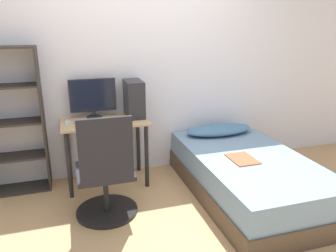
% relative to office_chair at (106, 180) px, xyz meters
% --- Properties ---
extents(ground_plane, '(14.00, 14.00, 0.00)m').
position_rel_office_chair_xyz_m(ground_plane, '(0.54, -0.39, -0.37)').
color(ground_plane, tan).
extents(wall_back, '(8.00, 0.05, 2.50)m').
position_rel_office_chair_xyz_m(wall_back, '(0.54, 0.97, 0.88)').
color(wall_back, silver).
rests_on(wall_back, ground_plane).
extents(desk, '(0.90, 0.53, 0.73)m').
position_rel_office_chair_xyz_m(desk, '(0.09, 0.68, 0.22)').
color(desk, tan).
rests_on(desk, ground_plane).
extents(office_chair, '(0.58, 0.58, 1.00)m').
position_rel_office_chair_xyz_m(office_chair, '(0.00, 0.00, 0.00)').
color(office_chair, black).
rests_on(office_chair, ground_plane).
extents(bed, '(1.08, 1.91, 0.44)m').
position_rel_office_chair_xyz_m(bed, '(1.44, -0.01, -0.15)').
color(bed, '#4C3D2D').
rests_on(bed, ground_plane).
extents(pillow, '(0.82, 0.36, 0.11)m').
position_rel_office_chair_xyz_m(pillow, '(1.44, 0.68, 0.13)').
color(pillow, teal).
rests_on(pillow, bed).
extents(magazine, '(0.24, 0.32, 0.01)m').
position_rel_office_chair_xyz_m(magazine, '(1.33, -0.09, 0.08)').
color(magazine, '#B24C2D').
rests_on(magazine, bed).
extents(monitor, '(0.50, 0.17, 0.43)m').
position_rel_office_chair_xyz_m(monitor, '(-0.00, 0.84, 0.59)').
color(monitor, black).
rests_on(monitor, desk).
extents(keyboard, '(0.36, 0.13, 0.02)m').
position_rel_office_chair_xyz_m(keyboard, '(-0.02, 0.57, 0.37)').
color(keyboard, silver).
rests_on(keyboard, desk).
extents(pc_tower, '(0.18, 0.34, 0.40)m').
position_rel_office_chair_xyz_m(pc_tower, '(0.43, 0.75, 0.56)').
color(pc_tower, '#232328').
rests_on(pc_tower, desk).
extents(mouse, '(0.06, 0.09, 0.02)m').
position_rel_office_chair_xyz_m(mouse, '(0.21, 0.57, 0.37)').
color(mouse, silver).
rests_on(mouse, desk).
extents(phone, '(0.07, 0.14, 0.01)m').
position_rel_office_chair_xyz_m(phone, '(-0.28, 0.71, 0.37)').
color(phone, '#B7B7BC').
rests_on(phone, desk).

